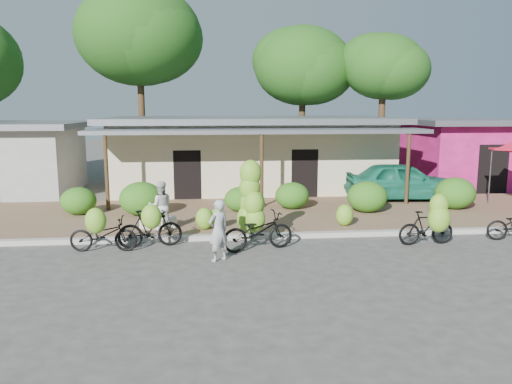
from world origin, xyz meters
TOP-DOWN VIEW (x-y plane):
  - ground at (0.00, 0.00)m, footprint 100.00×100.00m
  - sidewalk at (0.00, 5.00)m, footprint 60.00×6.00m
  - curb at (0.00, 2.00)m, footprint 60.00×0.25m
  - shop_main at (0.00, 10.93)m, footprint 13.00×8.50m
  - shop_pink at (10.50, 10.99)m, footprint 6.00×6.00m
  - shop_grey at (-11.00, 10.99)m, footprint 7.00×6.00m
  - tree_far_center at (-5.69, 16.11)m, footprint 6.69×6.69m
  - tree_center_right at (3.31, 16.61)m, footprint 5.64×5.55m
  - tree_near_right at (7.31, 14.61)m, footprint 4.53×4.36m
  - hedge_0 at (-6.47, 5.40)m, footprint 1.23×1.10m
  - hedge_1 at (-4.28, 5.05)m, footprint 1.49×1.34m
  - hedge_2 at (-0.86, 5.39)m, footprint 1.13×1.01m
  - hedge_3 at (1.08, 5.67)m, footprint 1.25×1.13m
  - hedge_4 at (3.62, 4.81)m, footprint 1.42×1.28m
  - hedge_5 at (7.01, 5.06)m, footprint 1.48×1.33m
  - bike_far_left at (-4.79, 1.04)m, footprint 1.81×1.24m
  - bike_left at (-3.58, 1.31)m, footprint 1.81×1.26m
  - bike_center at (-0.76, 1.05)m, footprint 2.10×1.44m
  - bike_right at (4.05, 0.68)m, footprint 1.63×1.17m
  - loose_banana_a at (-1.71, 3.00)m, footprint 0.50×0.42m
  - loose_banana_b at (-2.12, 2.80)m, footprint 0.54×0.46m
  - loose_banana_c at (2.26, 2.85)m, footprint 0.55×0.47m
  - sack_near at (-3.42, 3.22)m, footprint 0.91×0.56m
  - sack_far at (-3.71, 3.17)m, footprint 0.79×0.46m
  - vendor at (-1.77, 0.00)m, footprint 0.68×0.63m
  - bystander at (-3.42, 2.77)m, footprint 0.81×0.67m
  - teal_van at (5.78, 7.00)m, footprint 4.61×2.14m

SIDE VIEW (x-z plane):
  - ground at x=0.00m, z-range 0.00..0.00m
  - sidewalk at x=0.00m, z-range 0.00..0.12m
  - curb at x=0.00m, z-range 0.00..0.15m
  - sack_far at x=-3.71m, z-range 0.12..0.40m
  - sack_near at x=-3.42m, z-range 0.12..0.42m
  - loose_banana_a at x=-1.71m, z-range 0.12..0.74m
  - loose_banana_b at x=-2.12m, z-range 0.12..0.79m
  - loose_banana_c at x=2.26m, z-range 0.12..0.80m
  - bike_far_left at x=-4.79m, z-range -0.12..1.20m
  - hedge_2 at x=-0.86m, z-range 0.12..1.00m
  - bike_left at x=-3.58m, z-range -0.07..1.26m
  - hedge_0 at x=-6.47m, z-range 0.12..1.08m
  - hedge_3 at x=1.08m, z-range 0.12..1.10m
  - bike_right at x=4.05m, z-range -0.11..1.44m
  - hedge_4 at x=3.62m, z-range 0.12..1.23m
  - hedge_5 at x=7.01m, z-range 0.12..1.27m
  - hedge_1 at x=-4.28m, z-range 0.12..1.29m
  - vendor at x=-1.77m, z-range 0.00..1.56m
  - bystander at x=-3.42m, z-range 0.12..1.63m
  - bike_center at x=-0.76m, z-range -0.32..2.08m
  - teal_van at x=5.78m, z-range 0.12..1.65m
  - shop_grey at x=-11.00m, z-range 0.04..3.19m
  - shop_pink at x=10.50m, z-range 0.05..3.30m
  - shop_main at x=0.00m, z-range 0.05..3.40m
  - tree_near_right at x=7.31m, z-range 2.18..9.91m
  - tree_center_right at x=3.31m, z-range 2.05..10.39m
  - tree_far_center at x=-5.69m, z-range 2.57..12.85m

